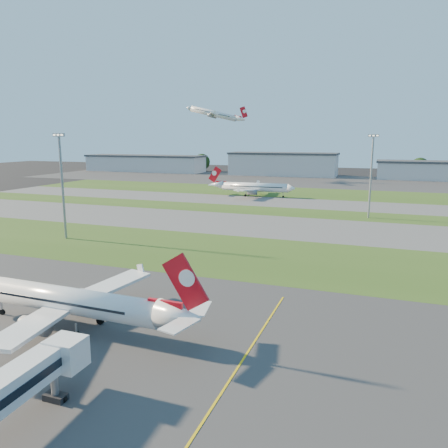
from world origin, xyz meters
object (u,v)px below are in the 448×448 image
at_px(airliner_parked, 69,301).
at_px(airliner_taxiing, 254,187).
at_px(light_mast_west, 62,179).
at_px(light_mast_centre, 371,171).

xyz_separation_m(airliner_parked, airliner_taxiing, (-14.39, 136.14, 0.22)).
bearing_deg(airliner_parked, light_mast_west, 131.52).
bearing_deg(light_mast_centre, airliner_parked, -108.98).
height_order(airliner_taxiing, light_mast_west, light_mast_west).
bearing_deg(airliner_taxiing, airliner_parked, 96.08).
distance_m(airliner_parked, light_mast_west, 56.93).
height_order(airliner_parked, light_mast_west, light_mast_west).
distance_m(airliner_taxiing, light_mast_centre, 62.13).
xyz_separation_m(light_mast_west, light_mast_centre, (70.00, 56.00, 0.00)).
distance_m(light_mast_west, light_mast_centre, 89.64).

